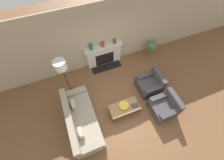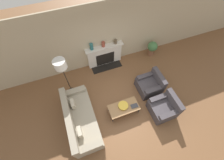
% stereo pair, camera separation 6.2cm
% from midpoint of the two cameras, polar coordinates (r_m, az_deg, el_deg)
% --- Properties ---
extents(ground_plane, '(18.00, 18.00, 0.00)m').
position_cam_midpoint_polar(ground_plane, '(5.95, 5.24, -10.83)').
color(ground_plane, brown).
extents(wall_back, '(18.00, 0.06, 2.90)m').
position_cam_midpoint_polar(wall_back, '(6.22, -3.64, 16.05)').
color(wall_back, '#BCAD8E').
rests_on(wall_back, ground_plane).
extents(fireplace, '(1.65, 0.59, 1.06)m').
position_cam_midpoint_polar(fireplace, '(6.77, -2.57, 9.34)').
color(fireplace, silver).
rests_on(fireplace, ground_plane).
extents(couch, '(0.95, 2.29, 0.85)m').
position_cam_midpoint_polar(couch, '(5.56, -11.73, -14.42)').
color(couch, '#9E937F').
rests_on(couch, ground_plane).
extents(armchair_near, '(0.88, 0.88, 0.85)m').
position_cam_midpoint_polar(armchair_near, '(5.94, 19.49, -9.89)').
color(armchair_near, '#423D42').
rests_on(armchair_near, ground_plane).
extents(armchair_far, '(0.88, 0.88, 0.85)m').
position_cam_midpoint_polar(armchair_far, '(6.27, 14.61, -1.78)').
color(armchair_far, '#423D42').
rests_on(armchair_far, ground_plane).
extents(coffee_table, '(1.11, 0.56, 0.38)m').
position_cam_midpoint_polar(coffee_table, '(5.58, 4.81, -10.43)').
color(coffee_table, olive).
rests_on(coffee_table, ground_plane).
extents(bowl, '(0.37, 0.37, 0.07)m').
position_cam_midpoint_polar(bowl, '(5.53, 4.62, -9.70)').
color(bowl, gold).
rests_on(bowl, coffee_table).
extents(book, '(0.27, 0.18, 0.02)m').
position_cam_midpoint_polar(book, '(5.61, 8.85, -9.70)').
color(book, '#38383D').
rests_on(book, coffee_table).
extents(floor_lamp, '(0.41, 0.41, 1.91)m').
position_cam_midpoint_polar(floor_lamp, '(5.17, -18.57, 4.92)').
color(floor_lamp, black).
rests_on(floor_lamp, ground_plane).
extents(mantel_vase_left, '(0.14, 0.14, 0.29)m').
position_cam_midpoint_polar(mantel_vase_left, '(6.21, -7.54, 12.50)').
color(mantel_vase_left, '#28666B').
rests_on(mantel_vase_left, fireplace).
extents(mantel_vase_center_left, '(0.14, 0.14, 0.22)m').
position_cam_midpoint_polar(mantel_vase_center_left, '(6.32, -3.05, 13.43)').
color(mantel_vase_center_left, brown).
rests_on(mantel_vase_center_left, fireplace).
extents(mantel_vase_center_right, '(0.14, 0.14, 0.17)m').
position_cam_midpoint_polar(mantel_vase_center_right, '(6.46, 1.57, 14.43)').
color(mantel_vase_center_right, brown).
rests_on(mantel_vase_center_right, fireplace).
extents(potted_plant, '(0.46, 0.46, 0.74)m').
position_cam_midpoint_polar(potted_plant, '(7.47, 15.33, 11.85)').
color(potted_plant, brown).
rests_on(potted_plant, ground_plane).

